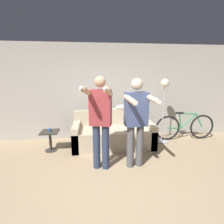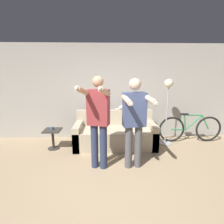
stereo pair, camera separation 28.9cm
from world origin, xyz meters
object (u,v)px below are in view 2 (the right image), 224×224
(cat, at_px, (126,107))
(bicycle, at_px, (190,129))
(person_left, at_px, (98,117))
(floor_lamp, at_px, (168,97))
(side_table, at_px, (53,135))
(person_right, at_px, (134,118))
(cup, at_px, (52,128))
(couch, at_px, (115,135))

(cat, height_order, bicycle, cat)
(person_left, bearing_deg, floor_lamp, 49.10)
(side_table, xyz_separation_m, bicycle, (3.56, 0.35, 0.02))
(person_right, bearing_deg, side_table, 147.36)
(cat, bearing_deg, cup, -164.88)
(cat, relative_size, floor_lamp, 0.27)
(couch, bearing_deg, cat, 48.09)
(cup, xyz_separation_m, bicycle, (3.55, 0.37, -0.16))
(person_right, xyz_separation_m, side_table, (-1.83, 0.93, -0.66))
(couch, distance_m, bicycle, 2.04)
(bicycle, bearing_deg, side_table, -174.38)
(floor_lamp, bearing_deg, person_left, -145.31)
(person_right, height_order, side_table, person_right)
(cat, bearing_deg, floor_lamp, -12.11)
(person_right, height_order, bicycle, person_right)
(couch, bearing_deg, person_right, -74.08)
(person_left, bearing_deg, cup, 156.15)
(floor_lamp, distance_m, bicycle, 1.13)
(couch, xyz_separation_m, cat, (0.29, 0.33, 0.65))
(person_left, bearing_deg, bicycle, 42.54)
(floor_lamp, height_order, side_table, floor_lamp)
(cat, height_order, cup, cat)
(bicycle, bearing_deg, person_left, -151.87)
(side_table, distance_m, bicycle, 3.57)
(couch, xyz_separation_m, person_right, (0.31, -1.07, 0.71))
(side_table, height_order, cup, cup)
(person_right, bearing_deg, bicycle, 31.01)
(side_table, height_order, bicycle, bicycle)
(side_table, relative_size, cup, 6.36)
(cat, relative_size, cup, 6.01)
(side_table, bearing_deg, cat, 14.35)
(person_right, distance_m, cat, 1.40)
(couch, xyz_separation_m, person_left, (-0.37, -1.07, 0.73))
(bicycle, bearing_deg, cup, -173.98)
(person_left, relative_size, person_right, 1.02)
(floor_lamp, distance_m, side_table, 3.00)
(person_left, height_order, bicycle, person_left)
(floor_lamp, bearing_deg, cup, -174.63)
(couch, height_order, floor_lamp, floor_lamp)
(person_right, bearing_deg, floor_lamp, 43.31)
(person_left, distance_m, side_table, 1.63)
(bicycle, bearing_deg, couch, -174.02)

